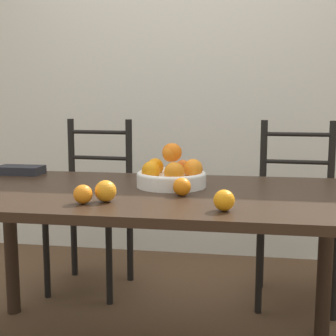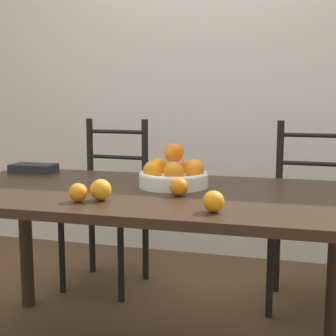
% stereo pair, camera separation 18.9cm
% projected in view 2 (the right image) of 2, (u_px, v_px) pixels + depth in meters
% --- Properties ---
extents(wall_back, '(8.00, 0.06, 2.60)m').
position_uv_depth(wall_back, '(210.00, 75.00, 3.30)').
color(wall_back, silver).
rests_on(wall_back, ground_plane).
extents(dining_table, '(1.74, 0.89, 0.76)m').
position_uv_depth(dining_table, '(143.00, 213.00, 1.93)').
color(dining_table, black).
rests_on(dining_table, ground_plane).
extents(fruit_bowl, '(0.30, 0.30, 0.19)m').
position_uv_depth(fruit_bowl, '(173.00, 173.00, 1.98)').
color(fruit_bowl, white).
rests_on(fruit_bowl, dining_table).
extents(orange_loose_0, '(0.07, 0.07, 0.07)m').
position_uv_depth(orange_loose_0, '(213.00, 201.00, 1.53)').
color(orange_loose_0, orange).
rests_on(orange_loose_0, dining_table).
extents(orange_loose_1, '(0.08, 0.08, 0.08)m').
position_uv_depth(orange_loose_1, '(101.00, 190.00, 1.71)').
color(orange_loose_1, orange).
rests_on(orange_loose_1, dining_table).
extents(orange_loose_2, '(0.07, 0.07, 0.07)m').
position_uv_depth(orange_loose_2, '(78.00, 192.00, 1.69)').
color(orange_loose_2, orange).
rests_on(orange_loose_2, dining_table).
extents(orange_loose_3, '(0.07, 0.07, 0.07)m').
position_uv_depth(orange_loose_3, '(179.00, 187.00, 1.79)').
color(orange_loose_3, orange).
rests_on(orange_loose_3, dining_table).
extents(chair_left, '(0.45, 0.43, 1.01)m').
position_uv_depth(chair_left, '(108.00, 209.00, 2.84)').
color(chair_left, black).
rests_on(chair_left, ground_plane).
extents(chair_right, '(0.44, 0.42, 1.01)m').
position_uv_depth(chair_right, '(311.00, 223.00, 2.53)').
color(chair_right, black).
rests_on(chair_right, ground_plane).
extents(book_stack, '(0.23, 0.13, 0.04)m').
position_uv_depth(book_stack, '(34.00, 168.00, 2.41)').
color(book_stack, '#232328').
rests_on(book_stack, dining_table).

